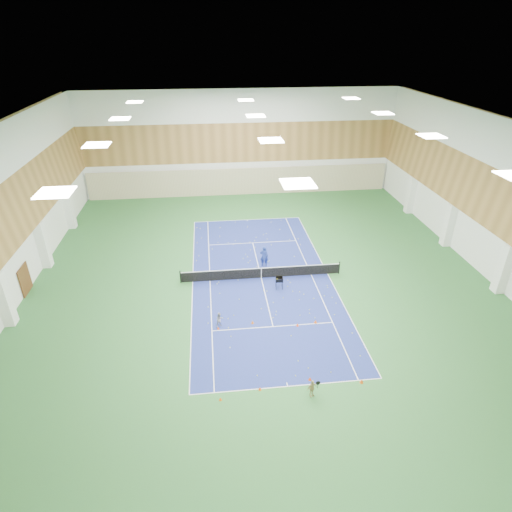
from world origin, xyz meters
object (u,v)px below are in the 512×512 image
(child_court, at_px, (220,320))
(ball_cart, at_px, (279,283))
(child_apron, at_px, (312,388))
(tennis_net, at_px, (261,272))
(coach, at_px, (264,256))

(child_court, distance_m, ball_cart, 6.36)
(child_court, bearing_deg, child_apron, -82.36)
(tennis_net, xyz_separation_m, ball_cart, (1.17, -1.68, -0.05))
(tennis_net, relative_size, child_court, 11.84)
(coach, relative_size, ball_cart, 1.89)
(tennis_net, xyz_separation_m, child_court, (-3.55, -5.93, -0.01))
(child_apron, bearing_deg, child_court, 101.88)
(coach, distance_m, child_apron, 14.65)
(child_apron, bearing_deg, ball_cart, 66.90)
(ball_cart, bearing_deg, child_apron, -86.22)
(coach, height_order, ball_cart, coach)
(child_court, xyz_separation_m, ball_cart, (4.73, 4.25, -0.04))
(tennis_net, relative_size, child_apron, 11.79)
(tennis_net, distance_m, coach, 2.03)
(coach, bearing_deg, tennis_net, 86.20)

